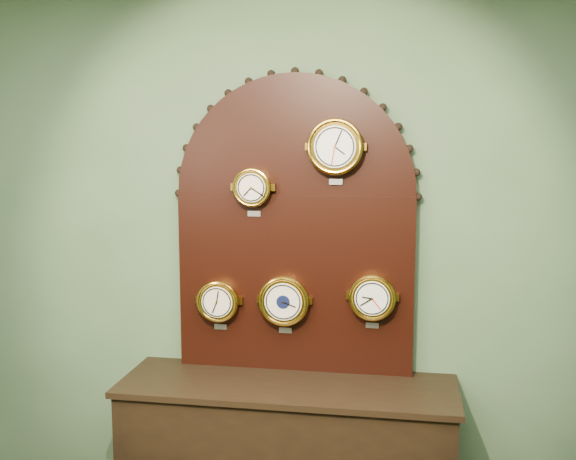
% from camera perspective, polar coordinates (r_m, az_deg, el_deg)
% --- Properties ---
extents(wall_back, '(4.00, 0.00, 4.00)m').
position_cam_1_polar(wall_back, '(3.52, 0.69, -2.36)').
color(wall_back, '#4C6B49').
rests_on(wall_back, ground).
extents(display_board, '(1.26, 0.06, 1.53)m').
position_cam_1_polar(display_board, '(3.44, 0.57, 1.21)').
color(display_board, black).
rests_on(display_board, shop_counter).
extents(roman_clock, '(0.19, 0.08, 0.24)m').
position_cam_1_polar(roman_clock, '(3.40, -2.97, 3.56)').
color(roman_clock, gold).
rests_on(roman_clock, display_board).
extents(arabic_clock, '(0.27, 0.08, 0.32)m').
position_cam_1_polar(arabic_clock, '(3.32, 3.97, 6.92)').
color(arabic_clock, gold).
rests_on(arabic_clock, display_board).
extents(hygrometer, '(0.22, 0.08, 0.27)m').
position_cam_1_polar(hygrometer, '(3.53, -5.80, -5.89)').
color(hygrometer, gold).
rests_on(hygrometer, display_board).
extents(barometer, '(0.26, 0.08, 0.31)m').
position_cam_1_polar(barometer, '(3.45, -0.32, -5.89)').
color(barometer, gold).
rests_on(barometer, display_board).
extents(tide_clock, '(0.23, 0.08, 0.28)m').
position_cam_1_polar(tide_clock, '(3.40, 7.03, -5.56)').
color(tide_clock, gold).
rests_on(tide_clock, display_board).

